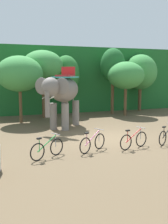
# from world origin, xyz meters

# --- Properties ---
(ground_plane) EXTENTS (80.00, 80.00, 0.00)m
(ground_plane) POSITION_xyz_m (0.00, 0.00, 0.00)
(ground_plane) COLOR brown
(foliage_hedge) EXTENTS (36.00, 6.00, 5.61)m
(foliage_hedge) POSITION_xyz_m (0.00, 12.42, 2.81)
(foliage_hedge) COLOR #1E6028
(foliage_hedge) RESTS_ON ground
(tree_far_left) EXTENTS (3.10, 3.10, 4.54)m
(tree_far_left) POSITION_xyz_m (-3.71, 6.09, 3.33)
(tree_far_left) COLOR brown
(tree_far_left) RESTS_ON ground
(tree_center) EXTENTS (3.03, 3.03, 5.07)m
(tree_center) POSITION_xyz_m (-1.83, 7.66, 3.94)
(tree_center) COLOR brown
(tree_center) RESTS_ON ground
(tree_center_right) EXTENTS (2.16, 2.16, 4.79)m
(tree_center_right) POSITION_xyz_m (0.21, 8.48, 3.24)
(tree_center_right) COLOR brown
(tree_center_right) RESTS_ON ground
(tree_center_left) EXTENTS (2.04, 2.04, 5.42)m
(tree_center_left) POSITION_xyz_m (4.05, 7.88, 3.99)
(tree_center_left) COLOR brown
(tree_center_left) RESTS_ON ground
(tree_left) EXTENTS (2.92, 2.92, 4.29)m
(tree_left) POSITION_xyz_m (4.61, 6.67, 3.19)
(tree_left) COLOR brown
(tree_left) RESTS_ON ground
(tree_right) EXTENTS (2.95, 2.95, 5.04)m
(tree_right) POSITION_xyz_m (7.20, 8.74, 3.47)
(tree_right) COLOR brown
(tree_right) RESTS_ON ground
(elephant) EXTENTS (3.47, 3.88, 3.78)m
(elephant) POSITION_xyz_m (-1.46, 3.42, 2.20)
(elephant) COLOR slate
(elephant) RESTS_ON ground
(bike_green) EXTENTS (1.52, 0.89, 0.92)m
(bike_green) POSITION_xyz_m (-3.64, -2.20, 0.39)
(bike_green) COLOR black
(bike_green) RESTS_ON ground
(bike_pink) EXTENTS (1.51, 0.90, 0.92)m
(bike_pink) POSITION_xyz_m (-1.60, -1.95, 0.39)
(bike_pink) COLOR black
(bike_pink) RESTS_ON ground
(bike_red) EXTENTS (1.65, 0.66, 0.92)m
(bike_red) POSITION_xyz_m (0.31, -2.14, 0.39)
(bike_red) COLOR black
(bike_red) RESTS_ON ground
(bike_black) EXTENTS (1.54, 0.86, 0.92)m
(bike_black) POSITION_xyz_m (2.27, -1.94, 0.39)
(bike_black) COLOR black
(bike_black) RESTS_ON ground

